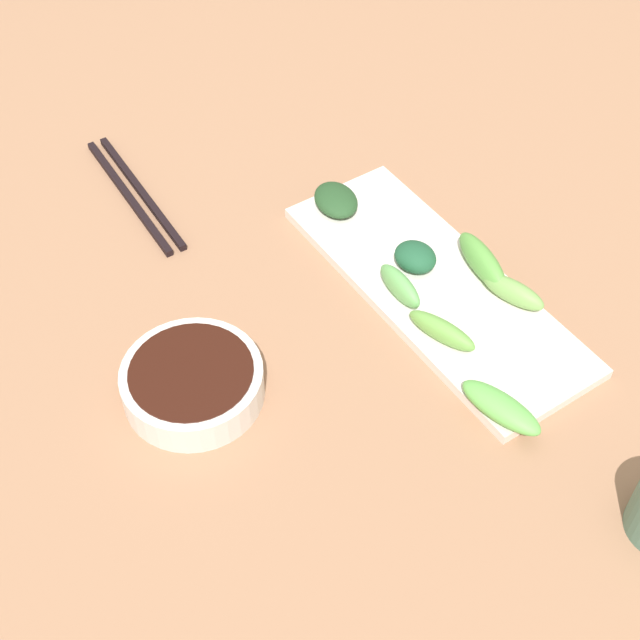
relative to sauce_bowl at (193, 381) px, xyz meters
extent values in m
cube|color=#9F7053|center=(0.15, -0.02, -0.03)|extent=(2.10, 2.10, 0.02)
cylinder|color=silver|center=(0.00, 0.00, 0.00)|extent=(0.14, 0.14, 0.04)
cylinder|color=black|center=(0.00, 0.00, 0.01)|extent=(0.12, 0.12, 0.02)
cube|color=silver|center=(0.28, -0.02, -0.01)|extent=(0.14, 0.38, 0.01)
ellipsoid|color=#5EA044|center=(0.33, -0.04, 0.01)|extent=(0.04, 0.09, 0.03)
ellipsoid|color=#254926|center=(0.26, 0.14, 0.00)|extent=(0.06, 0.07, 0.02)
ellipsoid|color=#76A753|center=(0.33, -0.09, 0.00)|extent=(0.04, 0.08, 0.03)
ellipsoid|color=#205435|center=(0.28, 0.01, 0.00)|extent=(0.05, 0.05, 0.03)
ellipsoid|color=#65B550|center=(0.22, -0.19, 0.00)|extent=(0.05, 0.09, 0.02)
ellipsoid|color=#68A146|center=(0.24, -0.09, 0.00)|extent=(0.04, 0.08, 0.02)
ellipsoid|color=#65A95A|center=(0.24, -0.01, 0.01)|extent=(0.02, 0.07, 0.03)
cube|color=black|center=(0.07, 0.30, -0.02)|extent=(0.02, 0.23, 0.01)
cube|color=black|center=(0.09, 0.30, -0.02)|extent=(0.02, 0.23, 0.01)
camera|label=1|loc=(-0.19, -0.51, 0.69)|focal=50.71mm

